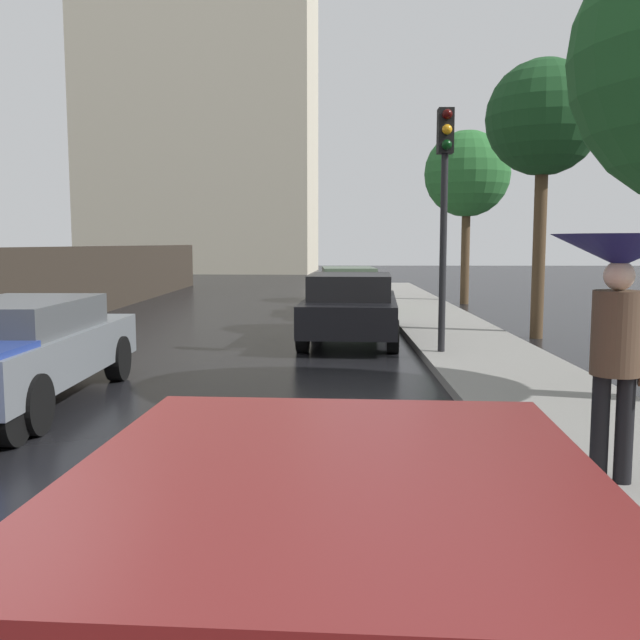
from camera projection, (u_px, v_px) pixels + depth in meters
name	position (u px, v px, depth m)	size (l,w,h in m)	color
car_grey_near_kerb	(22.00, 347.00, 8.82)	(1.72, 4.52, 1.32)	slate
car_red_mid_road	(339.00, 629.00, 2.44)	(2.09, 4.40, 1.35)	maroon
car_green_far_ahead	(348.00, 289.00, 20.05)	(1.86, 4.50, 1.35)	slate
car_black_behind_camera	(351.00, 307.00, 14.31)	(2.15, 4.59, 1.41)	black
pedestrian_with_umbrella_near	(619.00, 286.00, 5.40)	(1.04, 1.04, 1.96)	black
traffic_light	(445.00, 184.00, 11.91)	(0.26, 0.39, 4.16)	black
street_tree_near	(467.00, 175.00, 22.93)	(2.81, 2.81, 5.71)	#4C3823
street_tree_mid	(543.00, 120.00, 14.49)	(2.38, 2.38, 5.82)	#4C3823
distant_tower	(201.00, 80.00, 48.26)	(16.05, 9.74, 26.56)	beige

